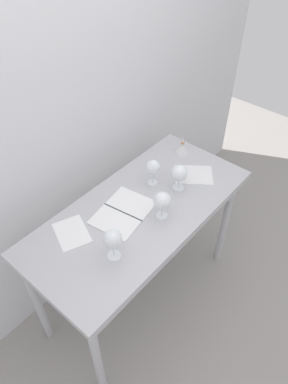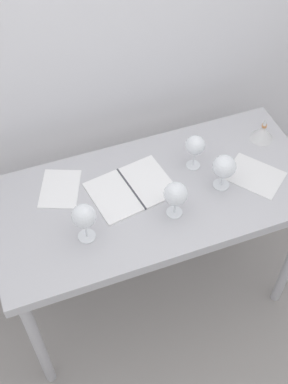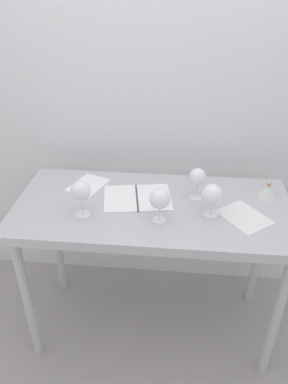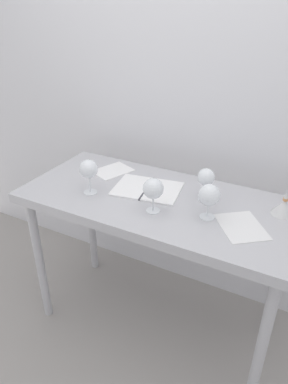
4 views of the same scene
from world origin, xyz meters
The scene contains 11 objects.
ground_plane centered at (0.00, 0.00, 0.00)m, with size 6.00×6.00×0.00m, color gray.
back_wall centered at (0.00, 0.49, 1.30)m, with size 3.80×0.04×2.60m, color silver.
steel_counter centered at (0.00, -0.01, 0.79)m, with size 1.40×0.65×0.90m.
wine_glass_near_right centered at (0.28, -0.06, 1.01)m, with size 0.10×0.10×0.17m.
wine_glass_near_left centered at (-0.33, -0.12, 1.03)m, with size 0.10×0.10×0.18m.
wine_glass_far_right centered at (0.22, 0.08, 1.02)m, with size 0.08×0.08×0.17m.
wine_glass_near_center centered at (0.04, -0.13, 1.02)m, with size 0.10×0.10×0.17m.
open_notebook centered at (-0.09, 0.05, 0.90)m, with size 0.37×0.30×0.01m.
tasting_sheet_upper centered at (0.44, -0.07, 0.90)m, with size 0.18×0.23×0.00m, color white.
tasting_sheet_lower centered at (-0.37, 0.15, 0.90)m, with size 0.16×0.21×0.00m, color white.
decanter_funnel centered at (0.58, 0.13, 0.94)m, with size 0.11×0.11×0.12m.
Camera 1 is at (-1.05, -0.94, 2.37)m, focal length 33.42 mm.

